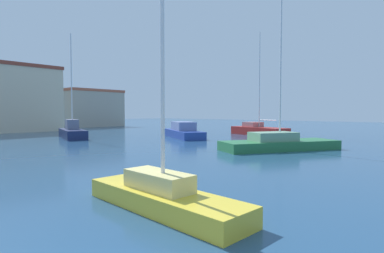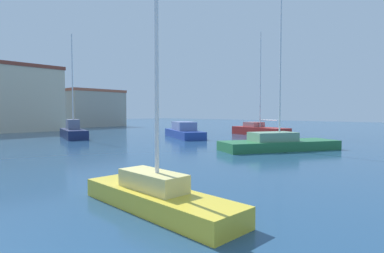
{
  "view_description": "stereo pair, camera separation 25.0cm",
  "coord_description": "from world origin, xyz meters",
  "px_view_note": "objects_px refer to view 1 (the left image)",
  "views": [
    {
      "loc": [
        -0.5,
        -3.19,
        2.84
      ],
      "look_at": [
        20.05,
        15.16,
        1.53
      ],
      "focal_mm": 28.99,
      "sensor_mm": 36.0,
      "label": 1
    },
    {
      "loc": [
        -0.33,
        -3.37,
        2.84
      ],
      "look_at": [
        20.05,
        15.16,
        1.53
      ],
      "focal_mm": 28.99,
      "sensor_mm": 36.0,
      "label": 2
    }
  ],
  "objects_px": {
    "sailboat_green_inner_mooring": "(278,143)",
    "sailboat_yellow_far_left": "(162,195)",
    "sailboat_navy_outer_mooring": "(72,132)",
    "sailboat_red_distant_east": "(258,130)",
    "motorboat_blue_mid_harbor": "(183,132)"
  },
  "relations": [
    {
      "from": "sailboat_navy_outer_mooring",
      "to": "sailboat_red_distant_east",
      "type": "distance_m",
      "value": 21.66
    },
    {
      "from": "motorboat_blue_mid_harbor",
      "to": "sailboat_yellow_far_left",
      "type": "xyz_separation_m",
      "value": [
        -18.87,
        -16.97,
        -0.22
      ]
    },
    {
      "from": "sailboat_green_inner_mooring",
      "to": "sailboat_yellow_far_left",
      "type": "distance_m",
      "value": 15.99
    },
    {
      "from": "sailboat_red_distant_east",
      "to": "sailboat_yellow_far_left",
      "type": "bearing_deg",
      "value": -155.46
    },
    {
      "from": "sailboat_navy_outer_mooring",
      "to": "sailboat_green_inner_mooring",
      "type": "bearing_deg",
      "value": -76.51
    },
    {
      "from": "sailboat_navy_outer_mooring",
      "to": "sailboat_red_distant_east",
      "type": "relative_size",
      "value": 0.9
    },
    {
      "from": "sailboat_red_distant_east",
      "to": "motorboat_blue_mid_harbor",
      "type": "height_order",
      "value": "sailboat_red_distant_east"
    },
    {
      "from": "sailboat_green_inner_mooring",
      "to": "sailboat_yellow_far_left",
      "type": "bearing_deg",
      "value": -165.56
    },
    {
      "from": "sailboat_red_distant_east",
      "to": "motorboat_blue_mid_harbor",
      "type": "bearing_deg",
      "value": 154.28
    },
    {
      "from": "sailboat_navy_outer_mooring",
      "to": "sailboat_green_inner_mooring",
      "type": "xyz_separation_m",
      "value": [
        5.16,
        -21.52,
        -0.17
      ]
    },
    {
      "from": "sailboat_navy_outer_mooring",
      "to": "motorboat_blue_mid_harbor",
      "type": "height_order",
      "value": "sailboat_navy_outer_mooring"
    },
    {
      "from": "sailboat_navy_outer_mooring",
      "to": "motorboat_blue_mid_harbor",
      "type": "relative_size",
      "value": 1.35
    },
    {
      "from": "sailboat_green_inner_mooring",
      "to": "sailboat_navy_outer_mooring",
      "type": "bearing_deg",
      "value": 103.49
    },
    {
      "from": "sailboat_green_inner_mooring",
      "to": "motorboat_blue_mid_harbor",
      "type": "height_order",
      "value": "sailboat_green_inner_mooring"
    },
    {
      "from": "sailboat_navy_outer_mooring",
      "to": "sailboat_yellow_far_left",
      "type": "height_order",
      "value": "sailboat_navy_outer_mooring"
    }
  ]
}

